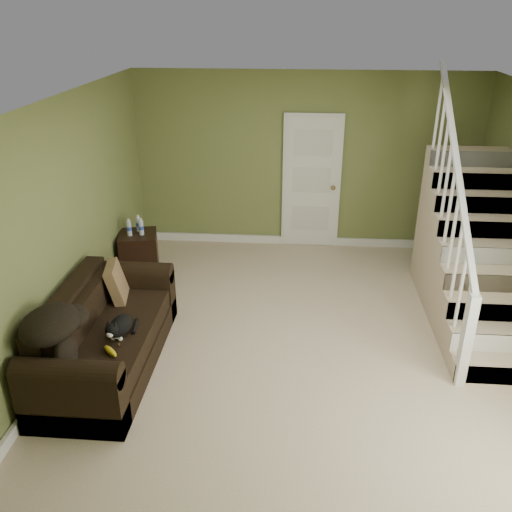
% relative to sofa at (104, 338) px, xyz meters
% --- Properties ---
extents(floor, '(5.00, 5.50, 0.01)m').
position_rel_sofa_xyz_m(floor, '(2.02, 0.58, -0.32)').
color(floor, tan).
rests_on(floor, ground).
extents(ceiling, '(5.00, 5.50, 0.01)m').
position_rel_sofa_xyz_m(ceiling, '(2.02, 0.58, 2.28)').
color(ceiling, white).
rests_on(ceiling, wall_back).
extents(wall_back, '(5.00, 0.04, 2.60)m').
position_rel_sofa_xyz_m(wall_back, '(2.02, 3.33, 0.98)').
color(wall_back, olive).
rests_on(wall_back, floor).
extents(wall_front, '(5.00, 0.04, 2.60)m').
position_rel_sofa_xyz_m(wall_front, '(2.02, -2.17, 0.98)').
color(wall_front, olive).
rests_on(wall_front, floor).
extents(wall_left, '(0.04, 5.50, 2.60)m').
position_rel_sofa_xyz_m(wall_left, '(-0.48, 0.58, 0.98)').
color(wall_left, olive).
rests_on(wall_left, floor).
extents(baseboard_back, '(5.00, 0.04, 0.12)m').
position_rel_sofa_xyz_m(baseboard_back, '(2.02, 3.30, -0.26)').
color(baseboard_back, white).
rests_on(baseboard_back, floor).
extents(baseboard_left, '(0.04, 5.50, 0.12)m').
position_rel_sofa_xyz_m(baseboard_left, '(-0.45, 0.58, -0.26)').
color(baseboard_left, white).
rests_on(baseboard_left, floor).
extents(door, '(0.86, 0.12, 2.02)m').
position_rel_sofa_xyz_m(door, '(2.12, 3.29, 0.68)').
color(door, white).
rests_on(door, floor).
extents(staircase, '(1.00, 2.51, 2.82)m').
position_rel_sofa_xyz_m(staircase, '(4.01, 1.55, 0.32)').
color(staircase, tan).
rests_on(staircase, floor).
extents(sofa, '(0.92, 2.14, 0.85)m').
position_rel_sofa_xyz_m(sofa, '(0.00, 0.00, 0.00)').
color(sofa, black).
rests_on(sofa, floor).
extents(side_table, '(0.61, 0.61, 0.83)m').
position_rel_sofa_xyz_m(side_table, '(-0.22, 2.08, -0.01)').
color(side_table, black).
rests_on(side_table, floor).
extents(cat, '(0.25, 0.52, 0.25)m').
position_rel_sofa_xyz_m(cat, '(0.23, -0.14, 0.23)').
color(cat, black).
rests_on(cat, sofa).
extents(banana, '(0.19, 0.19, 0.06)m').
position_rel_sofa_xyz_m(banana, '(0.24, -0.45, 0.17)').
color(banana, yellow).
rests_on(banana, sofa).
extents(throw_pillow, '(0.28, 0.45, 0.43)m').
position_rel_sofa_xyz_m(throw_pillow, '(-0.03, 0.60, 0.32)').
color(throw_pillow, '#523421').
rests_on(throw_pillow, sofa).
extents(throw_blanket, '(0.56, 0.69, 0.26)m').
position_rel_sofa_xyz_m(throw_blanket, '(-0.20, -0.63, 0.55)').
color(throw_blanket, black).
rests_on(throw_blanket, sofa).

